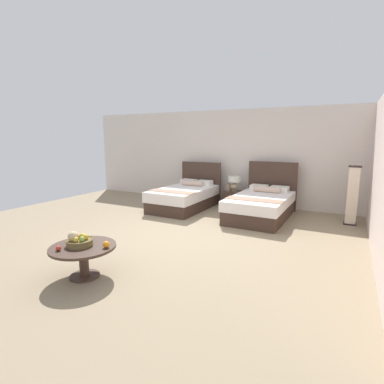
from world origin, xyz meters
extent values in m
cube|color=gray|center=(0.00, 0.00, -0.01)|extent=(10.29, 10.25, 0.02)
cube|color=beige|center=(0.00, 3.33, 1.35)|extent=(10.29, 0.12, 2.69)
cube|color=#3E2B21|center=(-1.05, 1.92, 0.15)|extent=(1.19, 2.01, 0.30)
cube|color=white|center=(-1.05, 1.92, 0.43)|extent=(1.23, 2.05, 0.26)
cube|color=#3E2B21|center=(-1.04, 2.95, 0.60)|extent=(1.25, 0.07, 1.20)
cube|color=white|center=(-1.30, 2.66, 0.63)|extent=(0.42, 0.30, 0.14)
cube|color=white|center=(-0.78, 2.66, 0.63)|extent=(0.42, 0.30, 0.14)
cylinder|color=beige|center=(-1.04, 2.42, 0.64)|extent=(0.65, 0.15, 0.15)
cube|color=#A17F67|center=(-1.05, 1.32, 0.57)|extent=(1.24, 0.37, 0.01)
cube|color=#3E2B21|center=(1.05, 1.92, 0.16)|extent=(1.22, 2.09, 0.31)
cube|color=white|center=(1.05, 1.92, 0.43)|extent=(1.26, 2.13, 0.23)
cube|color=#3E2B21|center=(1.06, 2.99, 0.64)|extent=(1.28, 0.07, 1.28)
cube|color=white|center=(0.79, 2.70, 0.62)|extent=(0.43, 0.30, 0.14)
cube|color=white|center=(1.32, 2.70, 0.62)|extent=(0.43, 0.30, 0.14)
cylinder|color=beige|center=(1.05, 2.46, 0.62)|extent=(0.66, 0.15, 0.15)
cube|color=#A17F67|center=(1.04, 1.39, 0.55)|extent=(1.26, 0.38, 0.01)
cube|color=#3E2B21|center=(0.08, 2.72, 0.23)|extent=(0.50, 0.47, 0.47)
sphere|color=tan|center=(0.08, 2.48, 0.30)|extent=(0.02, 0.02, 0.02)
cylinder|color=tan|center=(0.08, 2.74, 0.48)|extent=(0.16, 0.16, 0.02)
ellipsoid|color=tan|center=(0.08, 2.74, 0.58)|extent=(0.19, 0.19, 0.19)
cylinder|color=#99844C|center=(0.08, 2.74, 0.70)|extent=(0.02, 0.02, 0.04)
cylinder|color=silver|center=(0.08, 2.74, 0.79)|extent=(0.33, 0.33, 0.14)
cylinder|color=#9A7663|center=(-0.07, 2.68, 0.56)|extent=(0.10, 0.10, 0.19)
torus|color=#9A7663|center=(-0.07, 2.68, 0.66)|extent=(0.10, 0.10, 0.01)
cylinder|color=#3E2B21|center=(-0.26, -2.24, 0.01)|extent=(0.40, 0.40, 0.02)
cylinder|color=#3E2B21|center=(-0.26, -2.24, 0.21)|extent=(0.13, 0.13, 0.41)
cylinder|color=#3E2B21|center=(-0.26, -2.24, 0.43)|extent=(0.88, 0.88, 0.04)
cylinder|color=brown|center=(-0.31, -2.25, 0.48)|extent=(0.34, 0.34, 0.08)
torus|color=brown|center=(-0.31, -2.25, 0.52)|extent=(0.36, 0.36, 0.02)
sphere|color=gold|center=(-0.25, -2.19, 0.56)|extent=(0.08, 0.08, 0.08)
sphere|color=gold|center=(-0.33, -2.17, 0.56)|extent=(0.08, 0.08, 0.08)
sphere|color=orange|center=(-0.38, -2.22, 0.56)|extent=(0.08, 0.08, 0.08)
sphere|color=#CCB285|center=(-0.37, -2.30, 0.58)|extent=(0.14, 0.14, 0.14)
sphere|color=gold|center=(-0.29, -2.32, 0.55)|extent=(0.07, 0.07, 0.07)
sphere|color=#89A944|center=(-0.24, -2.27, 0.55)|extent=(0.07, 0.07, 0.07)
sphere|color=#BA3626|center=(-0.40, -2.51, 0.48)|extent=(0.07, 0.07, 0.07)
sphere|color=orange|center=(0.07, -2.14, 0.49)|extent=(0.09, 0.09, 0.09)
cube|color=black|center=(2.95, 2.39, 0.01)|extent=(0.26, 0.26, 0.03)
cube|color=beige|center=(2.95, 2.39, 0.65)|extent=(0.22, 0.22, 1.25)
cube|color=black|center=(2.95, 2.39, 1.29)|extent=(0.26, 0.26, 0.02)
camera|label=1|loc=(2.86, -4.94, 1.88)|focal=27.89mm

